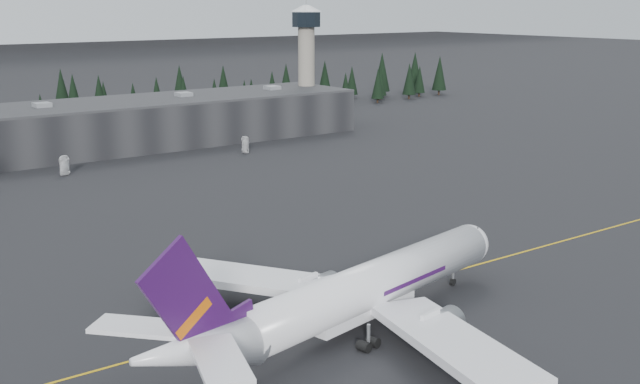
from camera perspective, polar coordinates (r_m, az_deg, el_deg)
ground at (r=116.10m, az=5.94°, el=-6.17°), size 1400.00×1400.00×0.00m
taxiline at (r=114.72m, az=6.62°, el=-6.42°), size 400.00×0.40×0.02m
terminal at (r=220.67m, az=-16.55°, el=4.39°), size 160.00×30.00×12.60m
control_tower at (r=256.75m, az=-0.98°, el=9.97°), size 10.00×10.00×37.70m
treeline at (r=255.28m, az=-19.49°, el=5.60°), size 360.00×20.00×15.00m
jet_main at (r=94.99m, az=1.95°, el=-7.40°), size 59.87×54.72×17.80m
gse_vehicle_a at (r=192.24m, az=-17.71°, el=1.33°), size 2.68×4.93×1.31m
gse_vehicle_b at (r=210.95m, az=-5.29°, el=2.97°), size 4.81×4.17×1.57m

